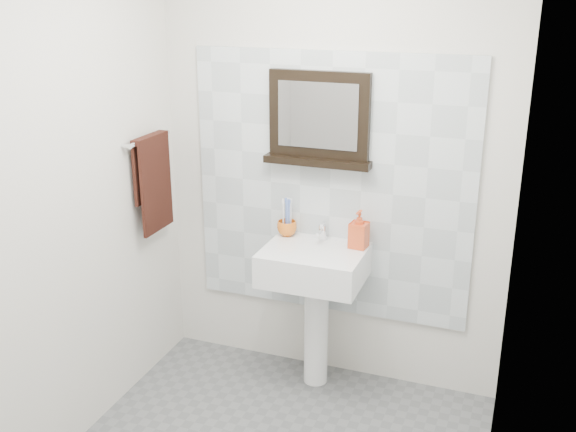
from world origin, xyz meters
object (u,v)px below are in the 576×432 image
object	(u,v)px
toothbrush_cup	(287,228)
soap_dispenser	(359,229)
framed_mirror	(319,121)
hand_towel	(153,176)
pedestal_sink	(314,279)

from	to	relation	value
toothbrush_cup	soap_dispenser	xyz separation A→B (m)	(0.43, -0.04, 0.06)
framed_mirror	hand_towel	bearing A→B (deg)	-161.31
soap_dispenser	framed_mirror	size ratio (longest dim) A/B	0.35
toothbrush_cup	framed_mirror	bearing A→B (deg)	15.78
soap_dispenser	hand_towel	bearing A→B (deg)	-163.87
toothbrush_cup	framed_mirror	xyz separation A→B (m)	(0.17, 0.05, 0.62)
toothbrush_cup	hand_towel	size ratio (longest dim) A/B	0.20
pedestal_sink	soap_dispenser	size ratio (longest dim) A/B	4.54
pedestal_sink	soap_dispenser	world-z (taller)	soap_dispenser
framed_mirror	hand_towel	distance (m)	0.98
pedestal_sink	framed_mirror	bearing A→B (deg)	103.99
toothbrush_cup	framed_mirror	size ratio (longest dim) A/B	0.19
soap_dispenser	framed_mirror	bearing A→B (deg)	168.15
toothbrush_cup	soap_dispenser	world-z (taller)	soap_dispenser
framed_mirror	soap_dispenser	bearing A→B (deg)	-17.36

